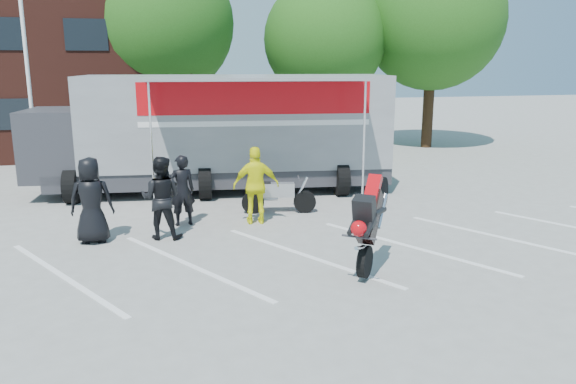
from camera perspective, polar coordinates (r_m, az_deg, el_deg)
name	(u,v)px	position (r m, az deg, el deg)	size (l,w,h in m)	color
ground	(311,274)	(10.90, 2.33, -8.29)	(100.00, 100.00, 0.00)	#999994
parking_bay_lines	(297,256)	(11.80, 0.96, -6.55)	(18.00, 5.00, 0.01)	white
flagpole	(32,27)	(20.04, -24.58, 15.04)	(1.61, 0.12, 8.00)	white
tree_left	(163,24)	(25.79, -12.58, 16.32)	(6.12, 6.12, 8.64)	#382314
tree_mid	(325,40)	(25.98, 3.75, 15.20)	(5.44, 5.44, 7.68)	#382314
tree_right	(433,19)	(27.51, 14.53, 16.65)	(6.46, 6.46, 9.12)	#382314
transporter_truck	(223,191)	(17.85, -6.65, 0.13)	(11.25, 5.42, 3.58)	gray
parked_motorcycle	(279,213)	(15.13, -0.93, -2.14)	(0.68, 2.04, 1.07)	#A6A6AA
stunt_bike_rider	(374,268)	(11.30, 8.74, -7.64)	(0.82, 1.74, 2.04)	black
spectator_leather_a	(91,200)	(13.20, -19.36, -0.80)	(0.95, 0.62, 1.94)	black
spectator_leather_b	(182,190)	(14.06, -10.72, 0.16)	(0.64, 0.42, 1.76)	black
spectator_leather_c	(161,198)	(13.08, -12.77, -0.58)	(0.93, 0.72, 1.91)	black
spectator_hivis	(256,186)	(13.97, -3.26, 0.66)	(1.14, 0.47, 1.94)	#FFFD0D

